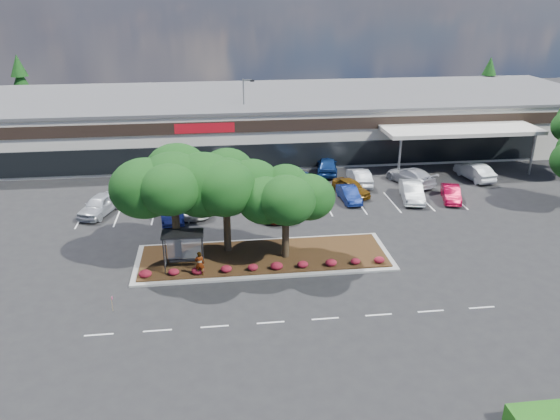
{
  "coord_description": "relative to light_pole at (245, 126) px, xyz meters",
  "views": [
    {
      "loc": [
        -5.17,
        -30.44,
        17.84
      ],
      "look_at": [
        -0.52,
        6.63,
        2.6
      ],
      "focal_mm": 35.0,
      "sensor_mm": 36.0,
      "label": 1
    }
  ],
  "objects": [
    {
      "name": "car_3",
      "position": [
        1.32,
        -15.66,
        -3.09
      ],
      "size": [
        3.39,
        6.37,
        1.7
      ],
      "primitive_type": "imported",
      "rotation": [
        0.0,
        0.0,
        0.09
      ],
      "color": "maroon",
      "rests_on": "ground"
    },
    {
      "name": "island_tree_east",
      "position": [
        1.15,
        -24.27,
        -0.43
      ],
      "size": [
        5.8,
        5.8,
        6.5
      ],
      "primitive_type": null,
      "color": "#0F340C",
      "rests_on": "landscape_island"
    },
    {
      "name": "car_14",
      "position": [
        8.01,
        -5.61,
        -3.08
      ],
      "size": [
        2.94,
        5.34,
        1.72
      ],
      "primitive_type": "imported",
      "rotation": [
        0.0,
        0.0,
        2.95
      ],
      "color": "navy",
      "rests_on": "ground"
    },
    {
      "name": "conifer_north_east",
      "position": [
        35.65,
        16.03,
        0.56
      ],
      "size": [
        3.96,
        3.96,
        9.0
      ],
      "primitive_type": "cone",
      "color": "#0F340C",
      "rests_on": "ground"
    },
    {
      "name": "person_waiting",
      "position": [
        -4.79,
        -26.27,
        -2.83
      ],
      "size": [
        0.65,
        0.46,
        1.7
      ],
      "primitive_type": "imported",
      "rotation": [
        0.0,
        0.0,
        3.06
      ],
      "color": "#594C47",
      "rests_on": "landscape_island"
    },
    {
      "name": "light_pole",
      "position": [
        0.0,
        0.0,
        0.0
      ],
      "size": [
        1.42,
        0.75,
        8.95
      ],
      "rotation": [
        0.0,
        0.0,
        -0.31
      ],
      "color": "gray",
      "rests_on": "ground"
    },
    {
      "name": "car_15",
      "position": [
        10.43,
        -9.36,
        -3.17
      ],
      "size": [
        1.78,
        4.77,
        1.56
      ],
      "primitive_type": "imported",
      "rotation": [
        0.0,
        0.0,
        3.11
      ],
      "color": "#B3B7BF",
      "rests_on": "ground"
    },
    {
      "name": "car_0",
      "position": [
        -13.36,
        -13.98,
        -3.11
      ],
      "size": [
        3.5,
        5.25,
        1.66
      ],
      "primitive_type": "imported",
      "rotation": [
        0.0,
        0.0,
        -0.35
      ],
      "color": "#B6BBC3",
      "rests_on": "ground"
    },
    {
      "name": "car_8",
      "position": [
        17.5,
        -14.68,
        -3.27
      ],
      "size": [
        2.49,
        4.3,
        1.34
      ],
      "primitive_type": "imported",
      "rotation": [
        0.0,
        0.0,
        -0.28
      ],
      "color": "maroon",
      "rests_on": "ground"
    },
    {
      "name": "conifer_north_west",
      "position": [
        -28.35,
        18.03,
        1.06
      ],
      "size": [
        4.4,
        4.4,
        10.0
      ],
      "primitive_type": "cone",
      "color": "#0F340C",
      "rests_on": "ground"
    },
    {
      "name": "car_17",
      "position": [
        22.28,
        -9.29,
        -3.13
      ],
      "size": [
        2.47,
        5.17,
        1.64
      ],
      "primitive_type": "imported",
      "rotation": [
        0.0,
        0.0,
        3.29
      ],
      "color": "silver",
      "rests_on": "ground"
    },
    {
      "name": "retail_store",
      "position": [
        1.72,
        5.94,
        -0.79
      ],
      "size": [
        80.4,
        25.2,
        6.25
      ],
      "color": "beige",
      "rests_on": "ground"
    },
    {
      "name": "shrub_row",
      "position": [
        -0.35,
        -26.07,
        -3.43
      ],
      "size": [
        17.0,
        0.8,
        0.5
      ],
      "primitive_type": null,
      "color": "maroon",
      "rests_on": "landscape_island"
    },
    {
      "name": "car_10",
      "position": [
        -9.04,
        -7.22,
        -3.22
      ],
      "size": [
        3.29,
        5.33,
        1.44
      ],
      "primitive_type": "imported",
      "rotation": [
        0.0,
        0.0,
        3.42
      ],
      "color": "#A9AEB5",
      "rests_on": "ground"
    },
    {
      "name": "island_tree_west",
      "position": [
        -6.35,
        -23.47,
        0.26
      ],
      "size": [
        7.2,
        7.2,
        7.89
      ],
      "primitive_type": null,
      "color": "#0F340C",
      "rests_on": "landscape_island"
    },
    {
      "name": "car_9",
      "position": [
        -7.71,
        -7.55,
        -3.21
      ],
      "size": [
        2.0,
        4.6,
        1.47
      ],
      "primitive_type": "imported",
      "rotation": [
        0.0,
        0.0,
        3.04
      ],
      "color": "brown",
      "rests_on": "ground"
    },
    {
      "name": "car_13",
      "position": [
        4.03,
        -9.61,
        -3.12
      ],
      "size": [
        3.39,
        5.31,
        1.65
      ],
      "primitive_type": "imported",
      "rotation": [
        0.0,
        0.0,
        2.78
      ],
      "color": "navy",
      "rests_on": "ground"
    },
    {
      "name": "landscape_island",
      "position": [
        -0.35,
        -23.97,
        -3.82
      ],
      "size": [
        18.0,
        6.0,
        0.26
      ],
      "color": "gray",
      "rests_on": "ground"
    },
    {
      "name": "lane_markings",
      "position": [
        1.51,
        -17.54,
        -3.94
      ],
      "size": [
        33.12,
        20.06,
        0.01
      ],
      "color": "silver",
      "rests_on": "ground"
    },
    {
      "name": "car_11",
      "position": [
        -2.74,
        -8.76,
        -3.14
      ],
      "size": [
        3.19,
        5.14,
        1.6
      ],
      "primitive_type": "imported",
      "rotation": [
        0.0,
        0.0,
        2.81
      ],
      "color": "silver",
      "rests_on": "ground"
    },
    {
      "name": "car_6",
      "position": [
        8.35,
        -13.61,
        -3.28
      ],
      "size": [
        1.63,
        4.1,
        1.33
      ],
      "primitive_type": "imported",
      "rotation": [
        0.0,
        0.0,
        0.06
      ],
      "color": "navy",
      "rests_on": "ground"
    },
    {
      "name": "car_5",
      "position": [
        8.9,
        -12.15,
        -3.2
      ],
      "size": [
        3.25,
        4.72,
        1.49
      ],
      "primitive_type": "imported",
      "rotation": [
        0.0,
        0.0,
        0.38
      ],
      "color": "brown",
      "rests_on": "ground"
    },
    {
      "name": "bus_shelter",
      "position": [
        -5.85,
        -25.02,
        -1.64
      ],
      "size": [
        2.75,
        1.55,
        2.59
      ],
      "color": "black",
      "rests_on": "landscape_island"
    },
    {
      "name": "island_tree_mid",
      "position": [
        -2.85,
        -22.77,
        -0.02
      ],
      "size": [
        6.6,
        6.6,
        7.32
      ],
      "primitive_type": null,
      "color": "#0F340C",
      "rests_on": "landscape_island"
    },
    {
      "name": "car_7",
      "position": [
        14.04,
        -14.05,
        -3.13
      ],
      "size": [
        2.65,
        5.19,
        1.63
      ],
      "primitive_type": "imported",
      "rotation": [
        0.0,
        0.0,
        -0.19
      ],
      "color": "#B6BDC2",
      "rests_on": "ground"
    },
    {
      "name": "survey_stake",
      "position": [
        -9.92,
        -29.59,
        -3.31
      ],
      "size": [
        0.08,
        0.14,
        0.98
      ],
      "color": "#997B50",
      "rests_on": "ground"
    },
    {
      "name": "car_1",
      "position": [
        -7.29,
        -15.75,
        -3.11
      ],
      "size": [
        2.39,
        5.25,
        1.67
      ],
      "primitive_type": "imported",
      "rotation": [
        0.0,
        0.0,
        0.13
      ],
      "color": "#131A54",
      "rests_on": "ground"
    },
    {
      "name": "ground",
      "position": [
        1.65,
        -27.97,
        -3.94
      ],
      "size": [
        160.0,
        160.0,
        0.0
      ],
      "primitive_type": "plane",
      "color": "black",
      "rests_on": "ground"
    },
    {
      "name": "car_16",
      "position": [
        15.45,
        -9.8,
        -3.14
      ],
      "size": [
        4.26,
        6.0,
        1.61
      ],
      "primitive_type": "imported",
      "rotation": [
        0.0,
        0.0,
        3.55
      ],
      "color": "#A9ABB4",
      "rests_on": "ground"
    },
    {
      "name": "car_4",
      "position": [
        2.82,
        -14.9,
        -3.28
      ],
      "size": [
        3.25,
        4.92,
        1.33
      ],
      "primitive_type": "imported",
      "rotation": [
        0.0,
        0.0,
        0.33
      ],
      "color": "maroon",
      "rests_on": "ground"
    },
    {
      "name": "car_2",
      "position": [
        -5.83,
        -14.22,
        -3.09
      ],
      "size": [
        4.25,
        6.62,
        1.7
      ],
      "primitive_type": "imported",
      "rotation": [
        0.0,
        0.0,
        0.25
      ],
      "color": "silver",
      "rests_on": "ground"
    }
  ]
}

